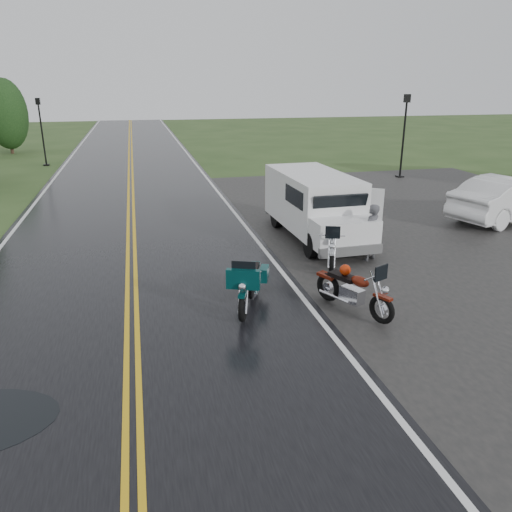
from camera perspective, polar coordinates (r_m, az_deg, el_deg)
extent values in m
plane|color=#2D471E|center=(9.54, -13.95, -10.89)|extent=(120.00, 120.00, 0.00)
cube|color=black|center=(18.88, -14.09, 4.34)|extent=(8.00, 100.00, 0.04)
cube|color=black|center=(17.67, 24.34, 2.16)|extent=(14.00, 24.00, 0.03)
imported|color=#49494E|center=(13.99, 13.00, 2.52)|extent=(0.69, 0.62, 1.57)
imported|color=white|center=(19.81, 26.99, 5.78)|extent=(5.04, 2.96, 1.57)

